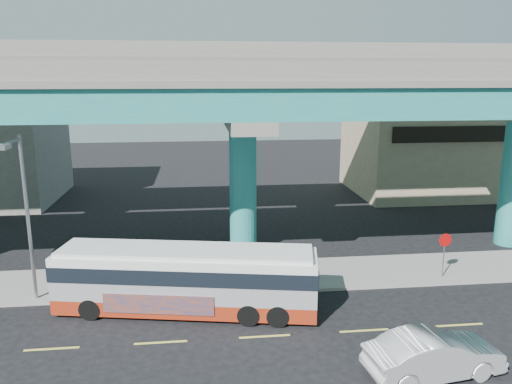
{
  "coord_description": "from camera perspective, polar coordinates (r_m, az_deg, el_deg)",
  "views": [
    {
      "loc": [
        -2.35,
        -17.77,
        9.9
      ],
      "look_at": [
        0.15,
        4.0,
        4.79
      ],
      "focal_mm": 35.0,
      "sensor_mm": 36.0,
      "label": 1
    }
  ],
  "objects": [
    {
      "name": "ground",
      "position": [
        20.48,
        0.89,
        -15.78
      ],
      "size": [
        120.0,
        120.0,
        0.0
      ],
      "primitive_type": "plane",
      "color": "black",
      "rests_on": "ground"
    },
    {
      "name": "sidewalk",
      "position": [
        25.37,
        -0.73,
        -9.65
      ],
      "size": [
        70.0,
        4.0,
        0.15
      ],
      "primitive_type": "cube",
      "color": "gray",
      "rests_on": "ground"
    },
    {
      "name": "lane_markings",
      "position": [
        20.22,
        1.01,
        -16.17
      ],
      "size": [
        58.0,
        0.12,
        0.01
      ],
      "color": "#D8C64C",
      "rests_on": "ground"
    },
    {
      "name": "viaduct",
      "position": [
        26.99,
        -1.58,
        11.52
      ],
      "size": [
        52.0,
        12.4,
        11.7
      ],
      "color": "#1F7177",
      "rests_on": "ground"
    },
    {
      "name": "building_beige",
      "position": [
        46.0,
        19.84,
        4.37
      ],
      "size": [
        14.0,
        10.23,
        7.0
      ],
      "color": "tan",
      "rests_on": "ground"
    },
    {
      "name": "transit_bus",
      "position": [
        21.67,
        -7.95,
        -9.65
      ],
      "size": [
        11.32,
        4.46,
        2.84
      ],
      "rotation": [
        0.0,
        0.0,
        -0.19
      ],
      "color": "maroon",
      "rests_on": "ground"
    },
    {
      "name": "sedan",
      "position": [
        18.59,
        19.66,
        -17.11
      ],
      "size": [
        2.96,
        5.15,
        1.54
      ],
      "primitive_type": "imported",
      "rotation": [
        0.0,
        0.0,
        1.71
      ],
      "color": "#ADAEB2",
      "rests_on": "ground"
    },
    {
      "name": "street_lamp",
      "position": [
        23.03,
        -25.28,
        -0.52
      ],
      "size": [
        0.5,
        2.42,
        7.37
      ],
      "color": "gray",
      "rests_on": "sidewalk"
    },
    {
      "name": "stop_sign",
      "position": [
        26.23,
        20.76,
        -5.81
      ],
      "size": [
        0.69,
        0.1,
        2.28
      ],
      "rotation": [
        0.0,
        0.0,
        -0.31
      ],
      "color": "gray",
      "rests_on": "sidewalk"
    }
  ]
}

